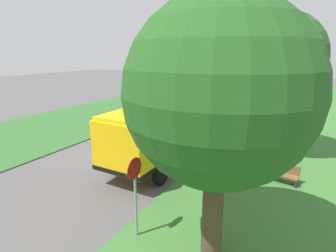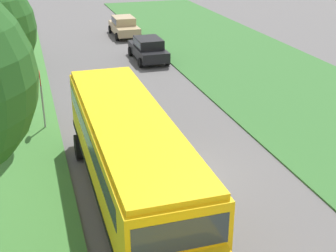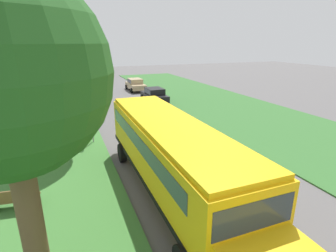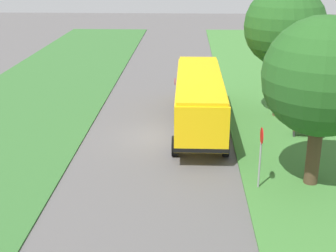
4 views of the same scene
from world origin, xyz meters
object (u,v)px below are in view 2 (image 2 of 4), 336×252
object	(u,v)px
car_black_nearest	(148,48)
car_tan_middle	(124,25)
school_bus	(131,155)
stop_sign	(41,93)

from	to	relation	value
car_black_nearest	car_tan_middle	world-z (taller)	same
car_black_nearest	car_tan_middle	xyz separation A→B (m)	(0.00, 7.81, 0.00)
school_bus	car_tan_middle	xyz separation A→B (m)	(5.02, 24.83, -1.05)
car_black_nearest	stop_sign	size ratio (longest dim) A/B	1.61
car_tan_middle	car_black_nearest	bearing A→B (deg)	-90.00
car_black_nearest	stop_sign	bearing A→B (deg)	-127.51
car_tan_middle	stop_sign	distance (m)	18.98
car_black_nearest	school_bus	bearing A→B (deg)	-106.44
stop_sign	school_bus	bearing A→B (deg)	-72.12
car_black_nearest	car_tan_middle	distance (m)	7.81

